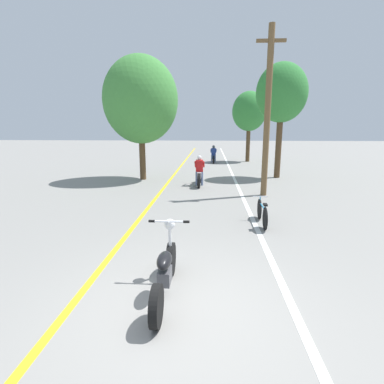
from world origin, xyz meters
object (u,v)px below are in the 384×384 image
(motorcycle_foreground, at_px, (165,271))
(motorcycle_rider_lead, at_px, (199,174))
(motorcycle_rider_far, at_px, (213,156))
(roadside_tree_right_near, at_px, (282,94))
(utility_pole, at_px, (268,112))
(bicycle_parked, at_px, (262,213))
(roadside_tree_left, at_px, (140,100))
(roadside_tree_right_far, at_px, (249,112))

(motorcycle_foreground, xyz_separation_m, motorcycle_rider_lead, (0.19, 9.69, 0.11))
(motorcycle_rider_lead, bearing_deg, motorcycle_rider_far, 85.60)
(roadside_tree_right_near, bearing_deg, utility_pole, -108.23)
(utility_pole, xyz_separation_m, bicycle_parked, (-0.69, -3.84, -2.99))
(roadside_tree_right_near, xyz_separation_m, roadside_tree_left, (-7.29, -1.06, -0.38))
(roadside_tree_left, bearing_deg, motorcycle_rider_lead, -25.78)
(roadside_tree_right_far, distance_m, motorcycle_rider_far, 4.50)
(utility_pole, height_order, motorcycle_rider_lead, utility_pole)
(motorcycle_rider_lead, height_order, bicycle_parked, motorcycle_rider_lead)
(roadside_tree_right_near, distance_m, bicycle_parked, 9.60)
(motorcycle_foreground, height_order, bicycle_parked, motorcycle_foreground)
(roadside_tree_right_far, bearing_deg, motorcycle_rider_far, -163.27)
(motorcycle_foreground, bearing_deg, utility_pole, 69.29)
(roadside_tree_left, distance_m, bicycle_parked, 9.69)
(motorcycle_rider_lead, relative_size, bicycle_parked, 1.28)
(roadside_tree_left, distance_m, motorcycle_rider_lead, 4.93)
(utility_pole, xyz_separation_m, roadside_tree_left, (-5.80, 3.49, 0.75))
(motorcycle_foreground, xyz_separation_m, motorcycle_rider_far, (0.93, 19.37, 0.08))
(roadside_tree_right_near, height_order, motorcycle_rider_lead, roadside_tree_right_near)
(motorcycle_rider_lead, distance_m, motorcycle_rider_far, 9.70)
(utility_pole, xyz_separation_m, motorcycle_rider_far, (-1.97, 11.67, -2.82))
(utility_pole, bearing_deg, roadside_tree_right_near, 71.77)
(roadside_tree_left, xyz_separation_m, motorcycle_rider_lead, (3.08, -1.49, -3.55))
(roadside_tree_right_near, bearing_deg, motorcycle_rider_far, 115.95)
(motorcycle_rider_far, height_order, bicycle_parked, motorcycle_rider_far)
(utility_pole, height_order, motorcycle_rider_far, utility_pole)
(roadside_tree_left, distance_m, motorcycle_rider_far, 9.72)
(utility_pole, distance_m, motorcycle_rider_far, 12.17)
(roadside_tree_left, height_order, motorcycle_rider_lead, roadside_tree_left)
(roadside_tree_right_near, distance_m, roadside_tree_right_far, 8.01)
(motorcycle_foreground, relative_size, bicycle_parked, 1.34)
(roadside_tree_right_near, relative_size, motorcycle_foreground, 2.82)
(utility_pole, bearing_deg, motorcycle_rider_far, 99.59)
(roadside_tree_right_far, bearing_deg, roadside_tree_right_near, -85.06)
(roadside_tree_right_far, xyz_separation_m, motorcycle_rider_lead, (-3.53, -10.51, -3.41))
(roadside_tree_right_near, distance_m, motorcycle_foreground, 13.62)
(roadside_tree_left, bearing_deg, roadside_tree_right_far, 53.79)
(roadside_tree_right_near, xyz_separation_m, motorcycle_rider_lead, (-4.21, -2.54, -3.93))
(utility_pole, relative_size, motorcycle_rider_far, 3.06)
(roadside_tree_left, xyz_separation_m, bicycle_parked, (5.10, -7.33, -3.74))
(roadside_tree_right_far, bearing_deg, bicycle_parked, -95.24)
(roadside_tree_right_near, height_order, roadside_tree_right_far, roadside_tree_right_near)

